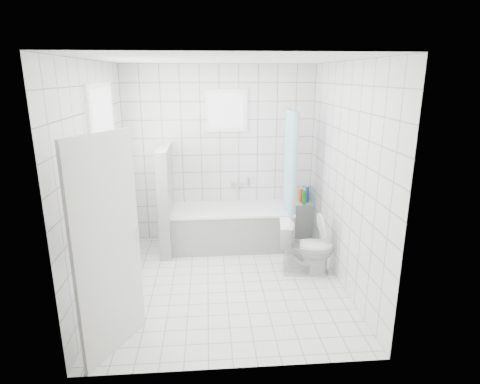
{
  "coord_description": "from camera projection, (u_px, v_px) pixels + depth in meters",
  "views": [
    {
      "loc": [
        -0.18,
        -4.4,
        2.44
      ],
      "look_at": [
        0.2,
        0.35,
        1.05
      ],
      "focal_mm": 30.0,
      "sensor_mm": 36.0,
      "label": 1
    }
  ],
  "objects": [
    {
      "name": "window_left",
      "position": [
        106.0,
        151.0,
        4.64
      ],
      "size": [
        0.01,
        0.9,
        1.4
      ],
      "primitive_type": "cube",
      "color": "white",
      "rests_on": "wall_left"
    },
    {
      "name": "wall_left",
      "position": [
        98.0,
        182.0,
        4.44
      ],
      "size": [
        0.02,
        3.0,
        2.6
      ],
      "primitive_type": "cube",
      "color": "white",
      "rests_on": "ground"
    },
    {
      "name": "partition_wall",
      "position": [
        166.0,
        200.0,
        5.67
      ],
      "size": [
        0.15,
        0.85,
        1.5
      ],
      "primitive_type": "cube",
      "color": "white",
      "rests_on": "ground"
    },
    {
      "name": "ledge_bottles",
      "position": [
        304.0,
        196.0,
        6.14
      ],
      "size": [
        0.16,
        0.17,
        0.25
      ],
      "color": "#153EAD",
      "rests_on": "tiled_ledge"
    },
    {
      "name": "sill_bottles",
      "position": [
        114.0,
        199.0,
        4.74
      ],
      "size": [
        0.2,
        0.82,
        0.32
      ],
      "color": "#33C4E9",
      "rests_on": "window_sill"
    },
    {
      "name": "wall_front",
      "position": [
        233.0,
        228.0,
        3.11
      ],
      "size": [
        2.8,
        0.02,
        2.6
      ],
      "primitive_type": "cube",
      "color": "white",
      "rests_on": "ground"
    },
    {
      "name": "ground",
      "position": [
        226.0,
        283.0,
        4.91
      ],
      "size": [
        3.0,
        3.0,
        0.0
      ],
      "primitive_type": "plane",
      "color": "white",
      "rests_on": "ground"
    },
    {
      "name": "tiled_ledge",
      "position": [
        304.0,
        220.0,
        6.25
      ],
      "size": [
        0.4,
        0.24,
        0.55
      ],
      "primitive_type": "cube",
      "color": "white",
      "rests_on": "ground"
    },
    {
      "name": "window_back",
      "position": [
        227.0,
        111.0,
        5.76
      ],
      "size": [
        0.5,
        0.01,
        0.5
      ],
      "primitive_type": "cube",
      "color": "white",
      "rests_on": "wall_back"
    },
    {
      "name": "window_sill",
      "position": [
        116.0,
        211.0,
        4.85
      ],
      "size": [
        0.18,
        1.02,
        0.08
      ],
      "primitive_type": "cube",
      "color": "white",
      "rests_on": "wall_left"
    },
    {
      "name": "wall_back",
      "position": [
        220.0,
        155.0,
        5.98
      ],
      "size": [
        2.8,
        0.02,
        2.6
      ],
      "primitive_type": "cube",
      "color": "white",
      "rests_on": "ground"
    },
    {
      "name": "door",
      "position": [
        108.0,
        248.0,
        3.47
      ],
      "size": [
        0.41,
        0.72,
        2.0
      ],
      "primitive_type": "cube",
      "rotation": [
        0.0,
        0.0,
        -0.49
      ],
      "color": "silver",
      "rests_on": "ground"
    },
    {
      "name": "curtain_rod",
      "position": [
        290.0,
        109.0,
        5.47
      ],
      "size": [
        0.02,
        0.8,
        0.02
      ],
      "primitive_type": "cylinder",
      "rotation": [
        1.57,
        0.0,
        0.0
      ],
      "color": "silver",
      "rests_on": "wall_back"
    },
    {
      "name": "bathtub",
      "position": [
        232.0,
        227.0,
        5.91
      ],
      "size": [
        1.73,
        0.77,
        0.58
      ],
      "color": "white",
      "rests_on": "ground"
    },
    {
      "name": "toilet",
      "position": [
        306.0,
        248.0,
        5.06
      ],
      "size": [
        0.73,
        0.48,
        0.7
      ],
      "primitive_type": "imported",
      "rotation": [
        0.0,
        0.0,
        1.43
      ],
      "color": "white",
      "rests_on": "ground"
    },
    {
      "name": "shower_curtain",
      "position": [
        290.0,
        175.0,
        5.6
      ],
      "size": [
        0.14,
        0.48,
        1.78
      ],
      "primitive_type": null,
      "color": "#41AEC0",
      "rests_on": "curtain_rod"
    },
    {
      "name": "tub_faucet",
      "position": [
        237.0,
        184.0,
        6.09
      ],
      "size": [
        0.18,
        0.06,
        0.06
      ],
      "primitive_type": "cube",
      "color": "silver",
      "rests_on": "wall_back"
    },
    {
      "name": "ceiling",
      "position": [
        223.0,
        59.0,
        4.18
      ],
      "size": [
        3.0,
        3.0,
        0.0
      ],
      "primitive_type": "plane",
      "rotation": [
        3.14,
        0.0,
        0.0
      ],
      "color": "white",
      "rests_on": "ground"
    },
    {
      "name": "wall_right",
      "position": [
        345.0,
        177.0,
        4.65
      ],
      "size": [
        0.02,
        3.0,
        2.6
      ],
      "primitive_type": "cube",
      "color": "white",
      "rests_on": "ground"
    }
  ]
}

